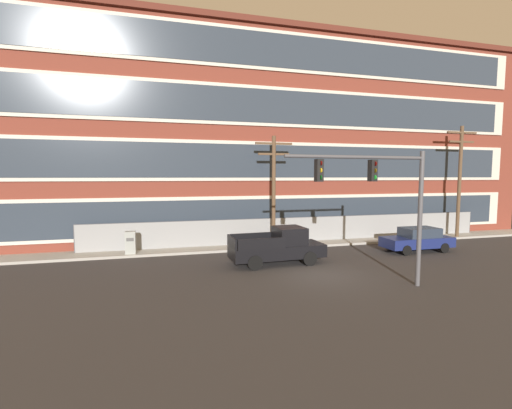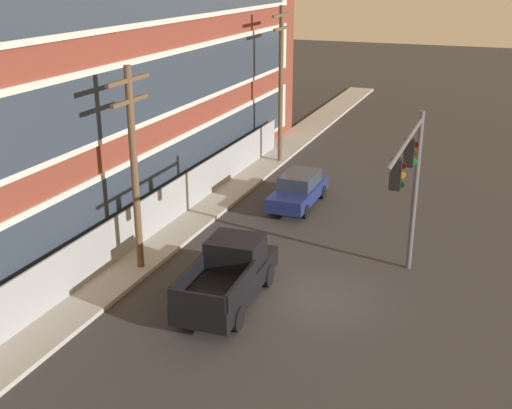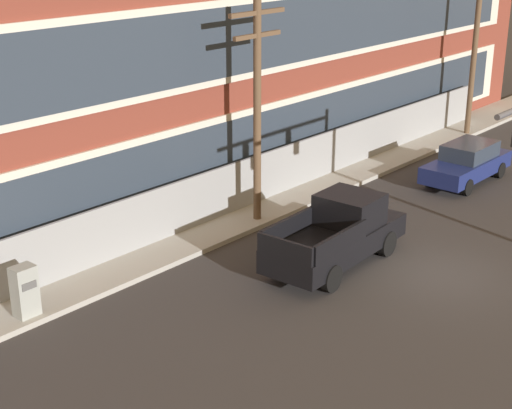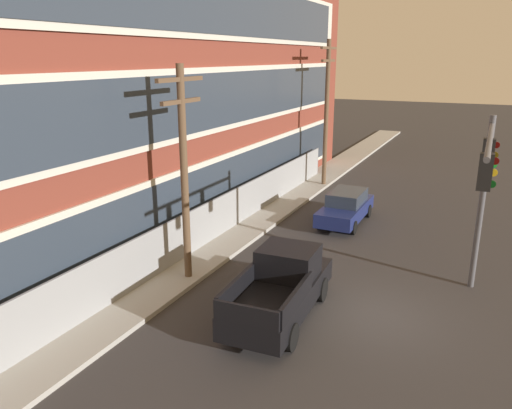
{
  "view_description": "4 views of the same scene",
  "coord_description": "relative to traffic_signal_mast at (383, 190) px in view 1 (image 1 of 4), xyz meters",
  "views": [
    {
      "loc": [
        -7.27,
        -15.27,
        4.89
      ],
      "look_at": [
        -2.04,
        4.62,
        3.18
      ],
      "focal_mm": 24.0,
      "sensor_mm": 36.0,
      "label": 1
    },
    {
      "loc": [
        -18.84,
        -5.24,
        10.59
      ],
      "look_at": [
        0.64,
        2.37,
        2.86
      ],
      "focal_mm": 45.0,
      "sensor_mm": 36.0,
      "label": 2
    },
    {
      "loc": [
        -19.21,
        -9.76,
        9.89
      ],
      "look_at": [
        -3.02,
        4.3,
        1.98
      ],
      "focal_mm": 55.0,
      "sensor_mm": 36.0,
      "label": 3
    },
    {
      "loc": [
        -14.17,
        -2.68,
        7.76
      ],
      "look_at": [
        -0.84,
        3.65,
        3.37
      ],
      "focal_mm": 35.0,
      "sensor_mm": 36.0,
      "label": 4
    }
  ],
  "objects": [
    {
      "name": "utility_pole_near_corner",
      "position": [
        -1.91,
        9.26,
        -0.06
      ],
      "size": [
        2.54,
        0.26,
        7.55
      ],
      "color": "brown",
      "rests_on": "ground"
    },
    {
      "name": "brick_mill_building",
      "position": [
        -1.66,
        15.22,
        3.6
      ],
      "size": [
        45.81,
        9.16,
        15.76
      ],
      "color": "brown",
      "rests_on": "ground"
    },
    {
      "name": "sedan_navy",
      "position": [
        6.85,
        5.92,
        -3.49
      ],
      "size": [
        4.55,
        1.79,
        1.56
      ],
      "color": "navy",
      "rests_on": "ground"
    },
    {
      "name": "chain_link_fence",
      "position": [
        0.64,
        10.35,
        -3.31
      ],
      "size": [
        30.24,
        0.06,
        1.93
      ],
      "color": "gray",
      "rests_on": "ground"
    },
    {
      "name": "ground_plane",
      "position": [
        -1.63,
        2.65,
        -4.29
      ],
      "size": [
        160.0,
        160.0,
        0.0
      ],
      "primitive_type": "plane",
      "color": "#333030"
    },
    {
      "name": "utility_pole_midblock",
      "position": [
        13.17,
        9.07,
        0.58
      ],
      "size": [
        2.68,
        0.26,
        8.73
      ],
      "color": "brown",
      "rests_on": "ground"
    },
    {
      "name": "electrical_cabinet",
      "position": [
        -11.07,
        9.22,
        -3.52
      ],
      "size": [
        0.6,
        0.48,
        1.54
      ],
      "color": "#939993",
      "rests_on": "ground"
    },
    {
      "name": "pickup_truck_black",
      "position": [
        -2.86,
        5.24,
        -3.33
      ],
      "size": [
        5.37,
        2.2,
        2.05
      ],
      "color": "black",
      "rests_on": "ground"
    },
    {
      "name": "sidewalk_building_side",
      "position": [
        -1.63,
        9.85,
        -4.21
      ],
      "size": [
        80.0,
        2.17,
        0.16
      ],
      "primitive_type": "cube",
      "color": "#9E9B93",
      "rests_on": "ground"
    },
    {
      "name": "traffic_signal_mast",
      "position": [
        0.0,
        0.0,
        0.0
      ],
      "size": [
        6.44,
        0.43,
        5.97
      ],
      "color": "#4C4C51",
      "rests_on": "ground"
    }
  ]
}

